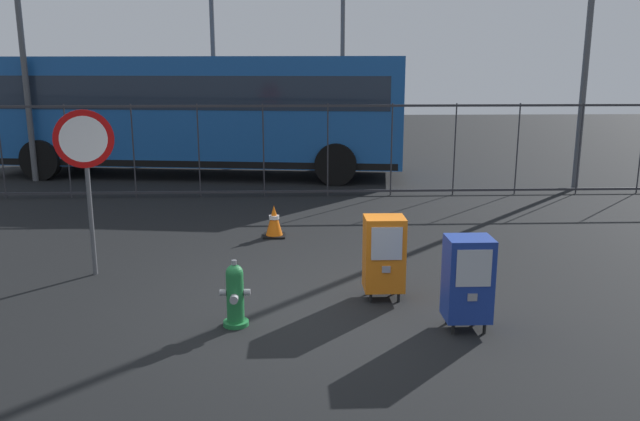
{
  "coord_description": "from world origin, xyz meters",
  "views": [
    {
      "loc": [
        -0.04,
        -6.97,
        2.77
      ],
      "look_at": [
        0.3,
        1.2,
        0.9
      ],
      "focal_mm": 35.46,
      "sensor_mm": 36.0,
      "label": 1
    }
  ],
  "objects_px": {
    "fire_hydrant": "(235,295)",
    "street_light_near_left": "(211,6)",
    "street_light_far_right": "(343,15)",
    "stop_sign": "(86,158)",
    "newspaper_box_secondary": "(468,278)",
    "traffic_cone": "(274,221)",
    "street_light_far_left": "(18,3)",
    "newspaper_box_primary": "(384,253)",
    "bus_near": "(197,109)"
  },
  "relations": [
    {
      "from": "street_light_near_left",
      "to": "street_light_far_left",
      "type": "xyz_separation_m",
      "value": [
        -3.99,
        -4.1,
        -0.32
      ]
    },
    {
      "from": "street_light_far_right",
      "to": "stop_sign",
      "type": "bearing_deg",
      "value": -108.92
    },
    {
      "from": "newspaper_box_primary",
      "to": "stop_sign",
      "type": "bearing_deg",
      "value": 164.49
    },
    {
      "from": "bus_near",
      "to": "street_light_far_right",
      "type": "relative_size",
      "value": 1.41
    },
    {
      "from": "street_light_far_left",
      "to": "newspaper_box_primary",
      "type": "bearing_deg",
      "value": -48.4
    },
    {
      "from": "stop_sign",
      "to": "traffic_cone",
      "type": "xyz_separation_m",
      "value": [
        2.39,
        1.87,
        -1.34
      ]
    },
    {
      "from": "stop_sign",
      "to": "street_light_near_left",
      "type": "relative_size",
      "value": 0.28
    },
    {
      "from": "street_light_near_left",
      "to": "newspaper_box_secondary",
      "type": "bearing_deg",
      "value": -72.49
    },
    {
      "from": "newspaper_box_secondary",
      "to": "bus_near",
      "type": "distance_m",
      "value": 11.17
    },
    {
      "from": "traffic_cone",
      "to": "street_light_far_right",
      "type": "height_order",
      "value": "street_light_far_right"
    },
    {
      "from": "street_light_far_left",
      "to": "street_light_far_right",
      "type": "bearing_deg",
      "value": 33.35
    },
    {
      "from": "traffic_cone",
      "to": "street_light_near_left",
      "type": "distance_m",
      "value": 10.69
    },
    {
      "from": "traffic_cone",
      "to": "bus_near",
      "type": "relative_size",
      "value": 0.05
    },
    {
      "from": "street_light_far_left",
      "to": "newspaper_box_secondary",
      "type": "bearing_deg",
      "value": -48.69
    },
    {
      "from": "fire_hydrant",
      "to": "street_light_far_left",
      "type": "relative_size",
      "value": 0.1
    },
    {
      "from": "stop_sign",
      "to": "bus_near",
      "type": "relative_size",
      "value": 0.21
    },
    {
      "from": "newspaper_box_primary",
      "to": "fire_hydrant",
      "type": "bearing_deg",
      "value": -156.18
    },
    {
      "from": "traffic_cone",
      "to": "street_light_far_left",
      "type": "distance_m",
      "value": 9.08
    },
    {
      "from": "newspaper_box_secondary",
      "to": "stop_sign",
      "type": "xyz_separation_m",
      "value": [
        -4.56,
        2.01,
        1.03
      ]
    },
    {
      "from": "newspaper_box_secondary",
      "to": "street_light_near_left",
      "type": "bearing_deg",
      "value": 107.51
    },
    {
      "from": "stop_sign",
      "to": "street_light_far_right",
      "type": "distance_m",
      "value": 13.63
    },
    {
      "from": "fire_hydrant",
      "to": "street_light_near_left",
      "type": "relative_size",
      "value": 0.09
    },
    {
      "from": "fire_hydrant",
      "to": "street_light_near_left",
      "type": "xyz_separation_m",
      "value": [
        -1.76,
        13.27,
        4.18
      ]
    },
    {
      "from": "fire_hydrant",
      "to": "street_light_far_right",
      "type": "relative_size",
      "value": 0.1
    },
    {
      "from": "bus_near",
      "to": "street_light_far_right",
      "type": "xyz_separation_m",
      "value": [
        4.08,
        4.39,
        2.67
      ]
    },
    {
      "from": "stop_sign",
      "to": "street_light_far_right",
      "type": "xyz_separation_m",
      "value": [
        4.33,
        12.63,
        2.78
      ]
    },
    {
      "from": "stop_sign",
      "to": "street_light_near_left",
      "type": "height_order",
      "value": "street_light_near_left"
    },
    {
      "from": "fire_hydrant",
      "to": "bus_near",
      "type": "distance_m",
      "value": 10.31
    },
    {
      "from": "street_light_near_left",
      "to": "street_light_far_right",
      "type": "relative_size",
      "value": 1.04
    },
    {
      "from": "stop_sign",
      "to": "traffic_cone",
      "type": "bearing_deg",
      "value": 38.17
    },
    {
      "from": "fire_hydrant",
      "to": "stop_sign",
      "type": "relative_size",
      "value": 0.33
    },
    {
      "from": "street_light_near_left",
      "to": "street_light_far_left",
      "type": "height_order",
      "value": "street_light_near_left"
    },
    {
      "from": "newspaper_box_primary",
      "to": "street_light_near_left",
      "type": "xyz_separation_m",
      "value": [
        -3.49,
        12.51,
        3.96
      ]
    },
    {
      "from": "stop_sign",
      "to": "street_light_near_left",
      "type": "xyz_separation_m",
      "value": [
        0.31,
        11.46,
        2.93
      ]
    },
    {
      "from": "fire_hydrant",
      "to": "street_light_far_right",
      "type": "distance_m",
      "value": 15.16
    },
    {
      "from": "bus_near",
      "to": "street_light_far_left",
      "type": "distance_m",
      "value": 4.74
    },
    {
      "from": "fire_hydrant",
      "to": "bus_near",
      "type": "bearing_deg",
      "value": 100.27
    },
    {
      "from": "street_light_far_right",
      "to": "fire_hydrant",
      "type": "bearing_deg",
      "value": -98.87
    },
    {
      "from": "fire_hydrant",
      "to": "bus_near",
      "type": "xyz_separation_m",
      "value": [
        -1.82,
        10.06,
        1.36
      ]
    },
    {
      "from": "stop_sign",
      "to": "street_light_far_left",
      "type": "xyz_separation_m",
      "value": [
        -3.67,
        7.36,
        2.61
      ]
    },
    {
      "from": "newspaper_box_primary",
      "to": "street_light_far_left",
      "type": "distance_m",
      "value": 11.83
    },
    {
      "from": "newspaper_box_primary",
      "to": "street_light_far_right",
      "type": "xyz_separation_m",
      "value": [
        0.53,
        13.68,
        3.81
      ]
    },
    {
      "from": "street_light_near_left",
      "to": "street_light_far_left",
      "type": "bearing_deg",
      "value": -134.22
    },
    {
      "from": "bus_near",
      "to": "newspaper_box_secondary",
      "type": "bearing_deg",
      "value": -59.21
    },
    {
      "from": "newspaper_box_primary",
      "to": "newspaper_box_secondary",
      "type": "relative_size",
      "value": 1.0
    },
    {
      "from": "newspaper_box_secondary",
      "to": "traffic_cone",
      "type": "relative_size",
      "value": 1.92
    },
    {
      "from": "newspaper_box_primary",
      "to": "stop_sign",
      "type": "relative_size",
      "value": 0.46
    },
    {
      "from": "newspaper_box_secondary",
      "to": "street_light_far_left",
      "type": "relative_size",
      "value": 0.14
    },
    {
      "from": "stop_sign",
      "to": "bus_near",
      "type": "distance_m",
      "value": 8.24
    },
    {
      "from": "fire_hydrant",
      "to": "street_light_near_left",
      "type": "height_order",
      "value": "street_light_near_left"
    }
  ]
}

